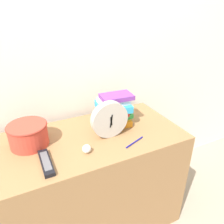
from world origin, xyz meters
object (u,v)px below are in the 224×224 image
(book_stack, at_px, (114,110))
(pen, at_px, (135,142))
(desk_clock, at_px, (110,120))
(crumpled_paper_ball, at_px, (87,149))
(basket, at_px, (28,134))
(tv_remote, at_px, (46,163))

(book_stack, xyz_separation_m, pen, (0.01, -0.25, -0.09))
(desk_clock, height_order, crumpled_paper_ball, desk_clock)
(basket, height_order, tv_remote, basket)
(desk_clock, bearing_deg, pen, -53.32)
(desk_clock, bearing_deg, basket, 165.18)
(desk_clock, distance_m, basket, 0.44)
(tv_remote, bearing_deg, pen, -3.90)
(desk_clock, bearing_deg, book_stack, 53.91)
(book_stack, relative_size, basket, 1.08)
(crumpled_paper_ball, bearing_deg, pen, -7.35)
(book_stack, height_order, tv_remote, book_stack)
(basket, xyz_separation_m, tv_remote, (0.05, -0.21, -0.06))
(desk_clock, relative_size, pen, 1.56)
(desk_clock, height_order, basket, desk_clock)
(basket, xyz_separation_m, crumpled_paper_ball, (0.25, -0.20, -0.05))
(book_stack, height_order, pen, book_stack)
(book_stack, height_order, basket, book_stack)
(book_stack, height_order, crumpled_paper_ball, book_stack)
(basket, relative_size, tv_remote, 1.05)
(desk_clock, relative_size, crumpled_paper_ball, 4.74)
(basket, bearing_deg, desk_clock, -14.82)
(basket, bearing_deg, book_stack, 0.79)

